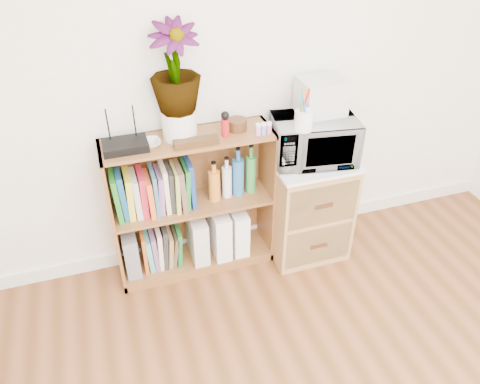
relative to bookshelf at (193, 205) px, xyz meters
name	(u,v)px	position (x,y,z in m)	size (l,w,h in m)	color
skirting_board	(239,233)	(0.35, 0.14, -0.42)	(4.00, 0.02, 0.10)	white
bookshelf	(193,205)	(0.00, 0.00, 0.00)	(1.00, 0.30, 0.95)	brown
wicker_unit	(306,206)	(0.75, -0.08, -0.12)	(0.50, 0.45, 0.70)	#9E7542
microwave	(314,140)	(0.75, -0.08, 0.38)	(0.49, 0.33, 0.27)	silver
pen_cup	(304,120)	(0.62, -0.18, 0.58)	(0.10, 0.10, 0.12)	white
small_appliance	(321,96)	(0.81, -0.01, 0.62)	(0.26, 0.22, 0.21)	silver
router	(125,145)	(-0.35, -0.02, 0.50)	(0.24, 0.16, 0.04)	black
white_bowl	(149,144)	(-0.22, -0.03, 0.49)	(0.13, 0.13, 0.03)	silver
plant_pot	(179,124)	(-0.04, 0.02, 0.56)	(0.19, 0.19, 0.16)	white
potted_plant	(175,68)	(-0.04, 0.02, 0.88)	(0.27, 0.27, 0.48)	#2F6A2A
trinket_box	(196,142)	(0.02, -0.10, 0.50)	(0.25, 0.06, 0.04)	#3B2510
kokeshi_doll	(225,127)	(0.21, -0.04, 0.53)	(0.05, 0.05, 0.10)	#B31619
wooden_bowl	(237,125)	(0.30, 0.01, 0.51)	(0.11, 0.11, 0.07)	#3C1F10
paint_jars	(264,130)	(0.42, -0.09, 0.50)	(0.11, 0.04, 0.06)	pink
file_box	(130,250)	(-0.42, 0.00, -0.26)	(0.09, 0.23, 0.29)	gray
magazine_holder_left	(197,236)	(0.01, -0.01, -0.25)	(0.10, 0.25, 0.32)	silver
magazine_holder_mid	(219,231)	(0.16, -0.01, -0.24)	(0.10, 0.26, 0.33)	white
magazine_holder_right	(237,228)	(0.29, -0.01, -0.25)	(0.10, 0.25, 0.32)	white
cookbooks	(154,190)	(-0.23, 0.00, 0.16)	(0.48, 0.20, 0.31)	#217E24
liquor_bottles	(238,175)	(0.30, 0.00, 0.17)	(0.39, 0.07, 0.32)	orange
lower_books	(160,246)	(-0.23, 0.00, -0.28)	(0.25, 0.19, 0.30)	#BE5821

